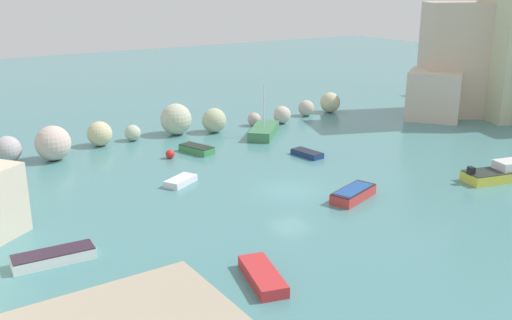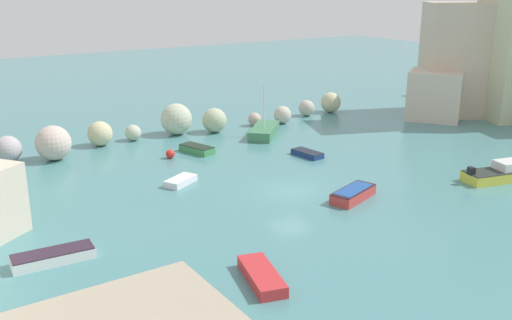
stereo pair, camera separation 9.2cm
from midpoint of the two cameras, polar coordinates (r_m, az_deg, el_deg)
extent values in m
plane|color=teal|center=(36.44, 3.53, -3.04)|extent=(160.00, 160.00, 0.00)
cube|color=beige|center=(60.35, 19.29, 9.38)|extent=(8.43, 8.35, 10.74)
cube|color=beige|center=(69.90, 20.94, 6.88)|extent=(9.90, 9.50, 2.86)
cube|color=beige|center=(57.85, 17.32, 6.16)|extent=(6.72, 6.71, 4.56)
sphere|color=#B4A9B0|center=(45.44, -23.30, 0.98)|extent=(1.98, 1.98, 1.98)
sphere|color=beige|center=(44.79, -19.36, 1.60)|extent=(2.58, 2.58, 2.58)
sphere|color=beige|center=(47.73, -15.12, 2.54)|extent=(1.99, 1.99, 1.99)
sphere|color=#B8C1A4|center=(48.74, -12.02, 2.66)|extent=(1.33, 1.33, 1.33)
sphere|color=beige|center=(49.97, -7.84, 4.03)|extent=(2.68, 2.68, 2.68)
sphere|color=#B3BC95|center=(50.43, -4.09, 3.95)|extent=(2.13, 2.13, 2.13)
sphere|color=#C4A698|center=(52.71, -0.09, 4.06)|extent=(1.21, 1.21, 1.21)
sphere|color=beige|center=(53.62, 2.69, 4.49)|extent=(1.62, 1.62, 1.62)
sphere|color=#BCB4A1|center=(56.87, 5.08, 5.14)|extent=(1.56, 1.56, 1.56)
sphere|color=beige|center=(58.68, 7.44, 5.67)|extent=(2.02, 2.02, 2.02)
sphere|color=red|center=(43.37, -8.43, 0.60)|extent=(0.67, 0.67, 0.67)
cube|color=#407D54|center=(49.24, 0.85, 2.88)|extent=(4.75, 4.74, 0.82)
cylinder|color=silver|center=(48.75, 0.86, 5.38)|extent=(0.10, 0.10, 3.58)
cube|color=#C13834|center=(35.35, 9.66, -3.39)|extent=(3.65, 2.33, 0.60)
cube|color=#2E1E27|center=(35.24, 9.69, -2.89)|extent=(3.57, 2.28, 0.06)
cube|color=#234C93|center=(35.24, 9.69, -2.88)|extent=(3.10, 1.98, 0.08)
cube|color=#D7CC40|center=(41.73, 23.38, -1.36)|extent=(5.97, 3.11, 0.64)
cube|color=#292F2A|center=(41.62, 23.43, -0.91)|extent=(5.85, 3.05, 0.06)
cube|color=silver|center=(41.74, 23.77, -0.50)|extent=(1.97, 1.72, 0.61)
cube|color=black|center=(39.82, 20.58, -1.02)|extent=(0.46, 0.52, 0.50)
cube|color=red|center=(25.73, 0.67, -11.40)|extent=(2.12, 3.66, 0.53)
cube|color=white|center=(28.95, -19.31, -9.06)|extent=(3.83, 1.50, 0.50)
cube|color=#322131|center=(28.83, -19.37, -8.55)|extent=(3.75, 1.47, 0.06)
cube|color=#3E8A4E|center=(44.60, -5.81, 1.05)|extent=(1.95, 3.01, 0.49)
cube|color=#1F2C21|center=(44.53, -5.82, 1.39)|extent=(1.91, 2.95, 0.06)
cube|color=navy|center=(43.64, 5.15, 0.60)|extent=(1.36, 2.63, 0.35)
cube|color=#1E2430|center=(43.58, 5.16, 0.86)|extent=(1.34, 2.58, 0.06)
cube|color=white|center=(37.78, -7.39, -2.06)|extent=(2.54, 2.05, 0.43)
camera|label=1|loc=(0.05, -89.93, 0.02)|focal=40.45mm
camera|label=2|loc=(0.05, 90.07, -0.02)|focal=40.45mm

